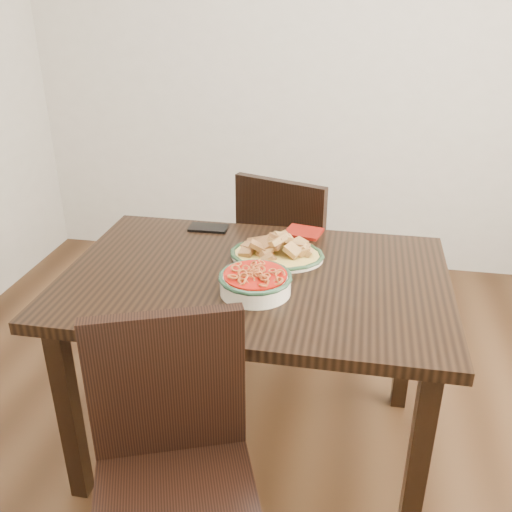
% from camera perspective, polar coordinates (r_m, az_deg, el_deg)
% --- Properties ---
extents(floor, '(3.50, 3.50, 0.00)m').
position_cam_1_polar(floor, '(2.33, 1.56, -19.15)').
color(floor, '#352011').
rests_on(floor, ground).
extents(wall_back, '(3.50, 0.10, 2.60)m').
position_cam_1_polar(wall_back, '(3.41, 6.86, 19.79)').
color(wall_back, beige).
rests_on(wall_back, ground).
extents(dining_table, '(1.30, 0.86, 0.75)m').
position_cam_1_polar(dining_table, '(1.97, -0.11, -4.17)').
color(dining_table, black).
rests_on(dining_table, ground).
extents(chair_far, '(0.53, 0.53, 0.89)m').
position_cam_1_polar(chair_far, '(2.65, 3.33, 0.15)').
color(chair_far, black).
rests_on(chair_far, ground).
extents(chair_near, '(0.54, 0.54, 0.89)m').
position_cam_1_polar(chair_near, '(1.62, -8.30, -19.62)').
color(chair_near, black).
rests_on(chair_near, ground).
extents(fish_plate, '(0.33, 0.26, 0.11)m').
position_cam_1_polar(fish_plate, '(2.03, 2.12, 0.95)').
color(fish_plate, beige).
rests_on(fish_plate, dining_table).
extents(noodle_bowl, '(0.24, 0.24, 0.08)m').
position_cam_1_polar(noodle_bowl, '(1.80, -0.07, -2.44)').
color(noodle_bowl, white).
rests_on(noodle_bowl, dining_table).
extents(smartphone, '(0.15, 0.08, 0.01)m').
position_cam_1_polar(smartphone, '(2.29, -4.79, 2.82)').
color(smartphone, black).
rests_on(smartphone, dining_table).
extents(napkin, '(0.16, 0.14, 0.01)m').
position_cam_1_polar(napkin, '(2.25, 4.78, 2.39)').
color(napkin, maroon).
rests_on(napkin, dining_table).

